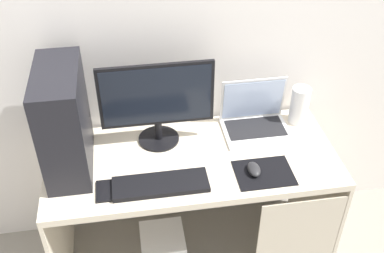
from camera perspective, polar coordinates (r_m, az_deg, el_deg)
name	(u,v)px	position (r m, az deg, el deg)	size (l,w,h in m)	color
wall_back	(181,13)	(2.17, -1.40, 13.74)	(4.00, 0.05, 2.60)	silver
desk	(196,181)	(2.29, 0.50, -6.73)	(1.37, 0.60, 0.73)	beige
pc_tower	(64,121)	(2.08, -15.46, 0.65)	(0.19, 0.42, 0.49)	black
monitor	(157,102)	(2.16, -4.33, 3.03)	(0.53, 0.20, 0.43)	black
laptop	(255,119)	(2.36, 7.75, 0.86)	(0.33, 0.25, 0.25)	white
speaker	(299,105)	(2.42, 13.06, 2.57)	(0.09, 0.09, 0.20)	white
keyboard	(161,184)	(2.04, -3.88, -7.12)	(0.42, 0.14, 0.02)	black
mousepad	(264,173)	(2.13, 8.82, -5.66)	(0.26, 0.20, 0.01)	black
mouse_left	(254,169)	(2.11, 7.63, -5.23)	(0.06, 0.10, 0.03)	#232326
cell_phone	(104,191)	(2.06, -10.73, -7.80)	(0.07, 0.13, 0.01)	black
subwoofer	(163,249)	(2.61, -3.59, -14.82)	(0.23, 0.23, 0.23)	white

